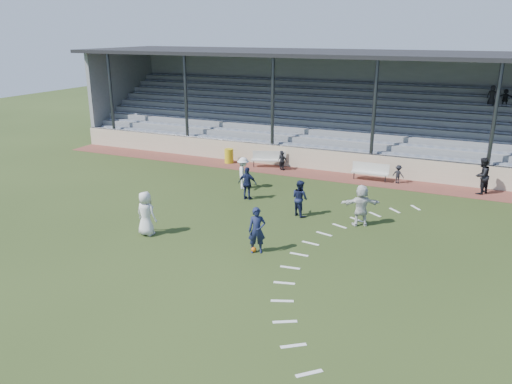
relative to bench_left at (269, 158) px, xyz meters
The scene contains 19 objects.
ground 11.31m from the bench_left, 75.03° to the right, with size 90.00×90.00×0.00m, color #273716.
cinder_track 3.00m from the bench_left, ahead, with size 34.00×2.00×0.02m, color brown.
retaining_wall 2.99m from the bench_left, 12.40° to the left, with size 34.00×0.18×1.20m, color #C3B296.
bench_left is the anchor object (origin of this frame).
bench_right 6.16m from the bench_left, ahead, with size 2.01×0.48×0.95m.
trash_bin 2.61m from the bench_left, behind, with size 0.55×0.55×0.88m, color gold.
football 12.13m from the bench_left, 69.96° to the right, with size 0.20×0.20×0.20m, color #C1580B.
player_white_lead 11.63m from the bench_left, 92.27° to the right, with size 0.88×0.58×1.81m, color silver.
player_navy_lead 12.13m from the bench_left, 69.40° to the right, with size 0.64×0.42×1.75m, color #151C3B.
player_navy_mid 8.32m from the bench_left, 57.85° to the right, with size 0.79×0.62×1.63m, color #151C3B.
player_white_wing 4.51m from the bench_left, 84.31° to the right, with size 1.07×0.62×1.66m, color silver.
player_navy_wing 6.12m from the bench_left, 77.03° to the right, with size 0.94×0.39×1.61m, color #151C3B.
player_white_back 10.09m from the bench_left, 44.84° to the right, with size 1.66×0.53×1.78m, color silver.
official 11.71m from the bench_left, ahead, with size 0.90×0.70×1.86m, color black.
sub_left_near 0.94m from the bench_left, 13.67° to the right, with size 0.41×0.27×1.14m, color black.
sub_left_far 1.11m from the bench_left, 19.97° to the right, with size 0.63×0.26×1.08m, color black.
sub_right 7.64m from the bench_left, ahead, with size 0.64×0.37×1.00m, color black.
grandstand 6.31m from the bench_left, 61.37° to the left, with size 34.60×9.00×6.61m.
penalty_arc 12.99m from the bench_left, 57.17° to the right, with size 3.89×14.63×0.01m.
Camera 1 is at (8.21, -15.92, 7.86)m, focal length 35.00 mm.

